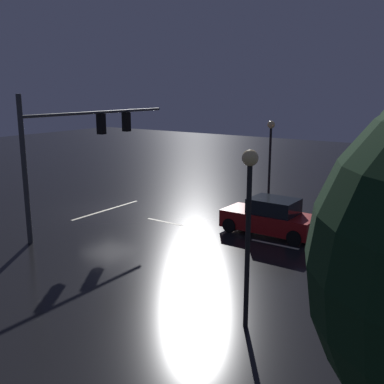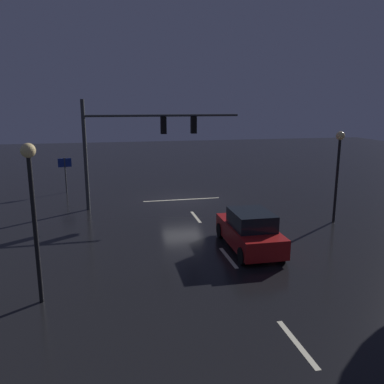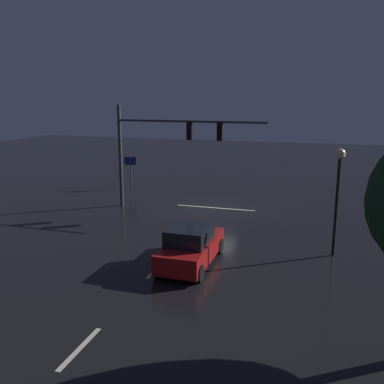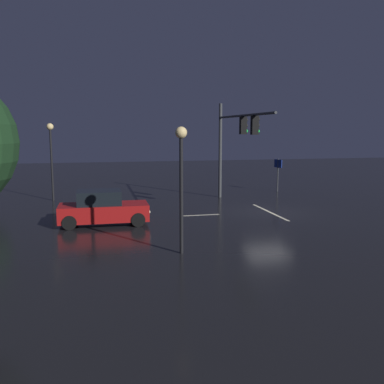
# 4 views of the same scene
# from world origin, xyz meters

# --- Properties ---
(ground_plane) EXTENTS (80.00, 80.00, 0.00)m
(ground_plane) POSITION_xyz_m (0.00, 0.00, 0.00)
(ground_plane) COLOR black
(traffic_signal_assembly) EXTENTS (9.20, 0.47, 6.36)m
(traffic_signal_assembly) POSITION_xyz_m (2.81, 1.11, 4.32)
(traffic_signal_assembly) COLOR #383A3D
(traffic_signal_assembly) RESTS_ON ground_plane
(lane_dash_far) EXTENTS (0.16, 2.20, 0.01)m
(lane_dash_far) POSITION_xyz_m (0.00, 4.00, 0.00)
(lane_dash_far) COLOR beige
(lane_dash_far) RESTS_ON ground_plane
(lane_dash_mid) EXTENTS (0.16, 2.20, 0.01)m
(lane_dash_mid) POSITION_xyz_m (0.00, 10.00, 0.00)
(lane_dash_mid) COLOR beige
(lane_dash_mid) RESTS_ON ground_plane
(lane_dash_near) EXTENTS (0.16, 2.20, 0.01)m
(lane_dash_near) POSITION_xyz_m (0.00, 16.00, 0.00)
(lane_dash_near) COLOR beige
(lane_dash_near) RESTS_ON ground_plane
(stop_bar) EXTENTS (5.00, 0.16, 0.01)m
(stop_bar) POSITION_xyz_m (0.00, -0.08, 0.00)
(stop_bar) COLOR beige
(stop_bar) RESTS_ON ground_plane
(car_approaching) EXTENTS (1.95, 4.39, 1.70)m
(car_approaching) POSITION_xyz_m (-1.19, 9.20, 0.80)
(car_approaching) COLOR maroon
(car_approaching) RESTS_ON ground_plane
(street_lamp_left_kerb) EXTENTS (0.44, 0.44, 4.76)m
(street_lamp_left_kerb) POSITION_xyz_m (-6.94, 6.42, 3.36)
(street_lamp_left_kerb) COLOR black
(street_lamp_left_kerb) RESTS_ON ground_plane
(route_sign) EXTENTS (0.89, 0.24, 2.46)m
(route_sign) POSITION_xyz_m (7.53, -3.90, 1.77)
(route_sign) COLOR #383A3D
(route_sign) RESTS_ON ground_plane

